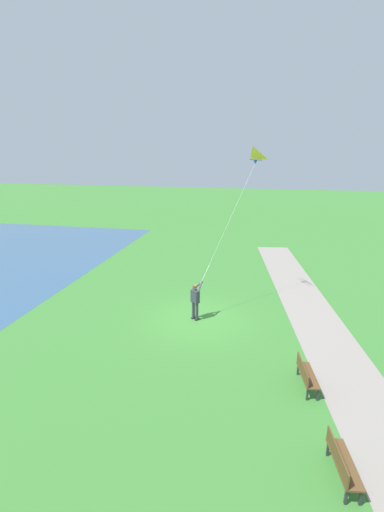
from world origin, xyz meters
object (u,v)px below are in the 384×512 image
flying_kite (253,156)px  person_kite_flyer (195,298)px  park_bench_far_walkway (342,461)px  park_bench_near_walkway (306,373)px

flying_kite → person_kite_flyer: bearing=55.4°
flying_kite → park_bench_far_walkway: flying_kite is taller
park_bench_near_walkway → park_bench_far_walkway: bearing=98.4°
park_bench_near_walkway → flying_kite: bearing=-71.6°
park_bench_near_walkway → park_bench_far_walkway: same height
person_kite_flyer → park_bench_far_walkway: person_kite_flyer is taller
flying_kite → park_bench_near_walkway: flying_kite is taller
park_bench_far_walkway → flying_kite: bearing=-74.7°
person_kite_flyer → park_bench_near_walkway: size_ratio=1.18×
person_kite_flyer → park_bench_near_walkway: (-4.58, 4.16, -0.54)m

